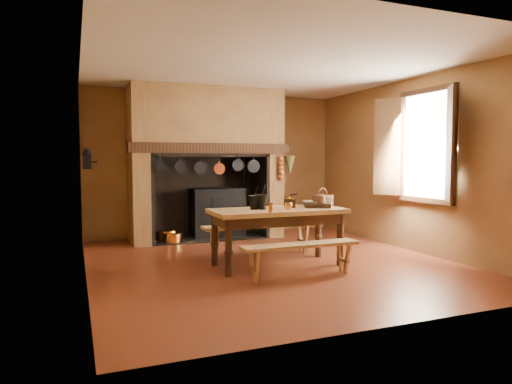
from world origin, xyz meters
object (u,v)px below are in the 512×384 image
Objects in this scene: bench_front at (301,252)px; mixing_bowl at (314,204)px; iron_range at (218,211)px; work_table at (278,218)px; wicker_basket at (322,200)px; coffee_grinder at (290,202)px.

mixing_bowl is (0.62, 0.78, 0.52)m from bench_front.
work_table is (0.05, -2.69, 0.19)m from iron_range.
iron_range reaches higher than wicker_basket.
iron_range reaches higher than work_table.
mixing_bowl is 1.03× the size of wicker_basket.
mixing_bowl reaches higher than work_table.
coffee_grinder is (0.26, -2.64, 0.40)m from iron_range.
iron_range is at bearing 90.89° from bench_front.
work_table is at bearing 90.00° from bench_front.
mixing_bowl is (0.62, 0.08, 0.17)m from work_table.
iron_range is at bearing 91.12° from work_table.
coffee_grinder is 0.64m from wicker_basket.
iron_range is 0.86× the size of work_table.
bench_front is 4.69× the size of wicker_basket.
wicker_basket is at bearing 13.61° from work_table.
coffee_grinder is (0.21, 0.04, 0.20)m from work_table.
coffee_grinder is at bearing 173.47° from wicker_basket.
bench_front is 7.51× the size of coffee_grinder.
mixing_bowl is at bearing -75.59° from iron_range.
work_table is 5.63× the size of wicker_basket.
bench_front is at bearing -96.26° from coffee_grinder.
iron_range is 7.80× the size of coffee_grinder.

